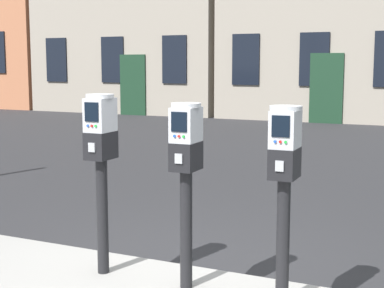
{
  "coord_description": "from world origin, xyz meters",
  "views": [
    {
      "loc": [
        2.04,
        -3.99,
        1.78
      ],
      "look_at": [
        0.22,
        -0.14,
        1.2
      ],
      "focal_mm": 54.96,
      "sensor_mm": 36.0,
      "label": 1
    }
  ],
  "objects": [
    {
      "name": "parking_meter_near_kerb",
      "position": [
        -0.51,
        -0.24,
        1.12
      ],
      "size": [
        0.22,
        0.25,
        1.41
      ],
      "rotation": [
        0.0,
        0.0,
        -1.55
      ],
      "color": "black",
      "rests_on": "sidewalk_slab"
    },
    {
      "name": "parking_meter_end_of_row",
      "position": [
        0.95,
        -0.24,
        1.08
      ],
      "size": [
        0.22,
        0.25,
        1.37
      ],
      "rotation": [
        0.0,
        0.0,
        -1.55
      ],
      "color": "black",
      "rests_on": "sidewalk_slab"
    },
    {
      "name": "parking_meter_twin_adjacent",
      "position": [
        0.22,
        -0.24,
        1.08
      ],
      "size": [
        0.22,
        0.25,
        1.37
      ],
      "rotation": [
        0.0,
        0.0,
        -1.55
      ],
      "color": "black",
      "rests_on": "sidewalk_slab"
    }
  ]
}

